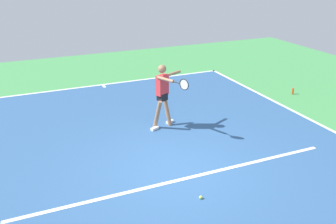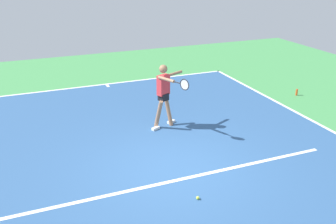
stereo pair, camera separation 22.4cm
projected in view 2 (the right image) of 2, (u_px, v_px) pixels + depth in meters
ground_plane at (174, 169)px, 8.35m from camera, size 23.14×23.14×0.00m
court_surface at (174, 168)px, 8.35m from camera, size 9.63×13.24×0.00m
court_line_baseline_near at (106, 84)px, 13.99m from camera, size 9.63×0.10×0.01m
court_line_service at (182, 179)px, 7.95m from camera, size 7.23×0.10×0.01m
court_line_centre_mark at (108, 86)px, 13.82m from camera, size 0.10×0.30×0.01m
tennis_player at (164, 92)px, 10.06m from camera, size 1.08×1.36×1.79m
tennis_ball_centre_court at (198, 198)px, 7.27m from camera, size 0.07×0.07×0.07m
water_bottle at (297, 92)px, 12.81m from camera, size 0.07×0.07×0.22m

